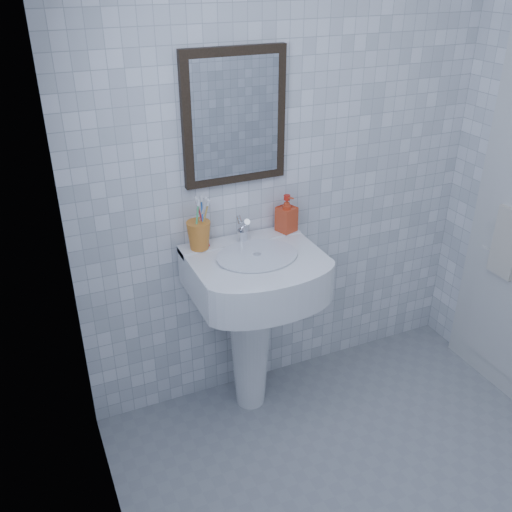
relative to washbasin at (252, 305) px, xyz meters
name	(u,v)px	position (x,y,z in m)	size (l,w,h in m)	color
wall_back	(286,170)	(0.28, 0.21, 0.60)	(2.20, 0.02, 2.50)	white
wall_left	(116,367)	(-0.82, -0.99, 0.60)	(0.02, 2.40, 2.50)	white
washbasin	(252,305)	(0.00, 0.00, 0.00)	(0.63, 0.46, 0.96)	white
faucet	(242,231)	(0.00, 0.11, 0.36)	(0.06, 0.12, 0.14)	silver
toothbrush_cup	(199,235)	(-0.22, 0.13, 0.38)	(0.12, 0.12, 0.14)	orange
soap_dispenser	(287,213)	(0.25, 0.13, 0.41)	(0.09, 0.09, 0.19)	red
wall_mirror	(235,118)	(0.00, 0.19, 0.90)	(0.50, 0.04, 0.62)	black
hand_towel	(506,243)	(1.32, -0.31, 0.22)	(0.03, 0.16, 0.38)	beige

